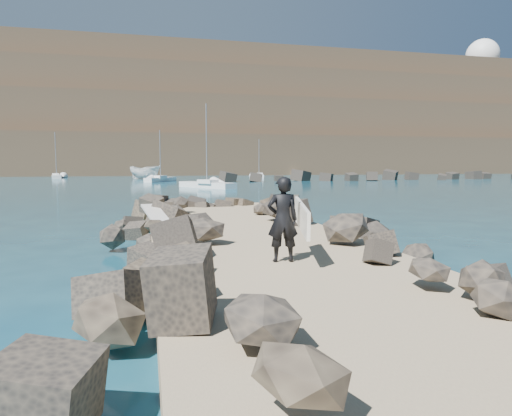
# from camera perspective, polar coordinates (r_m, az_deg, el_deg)

# --- Properties ---
(ground) EXTENTS (800.00, 800.00, 0.00)m
(ground) POSITION_cam_1_polar(r_m,az_deg,el_deg) (14.53, -0.92, -5.52)
(ground) COLOR #0F384C
(ground) RESTS_ON ground
(jetty) EXTENTS (6.00, 26.00, 0.60)m
(jetty) POSITION_cam_1_polar(r_m,az_deg,el_deg) (12.57, 1.07, -5.89)
(jetty) COLOR #8C7759
(jetty) RESTS_ON ground
(riprap_left) EXTENTS (2.60, 22.00, 1.00)m
(riprap_left) POSITION_cam_1_polar(r_m,az_deg,el_deg) (12.63, -12.41, -5.03)
(riprap_left) COLOR #262421
(riprap_left) RESTS_ON ground
(riprap_right) EXTENTS (2.60, 22.00, 1.00)m
(riprap_right) POSITION_cam_1_polar(r_m,az_deg,el_deg) (13.98, 12.16, -4.01)
(riprap_right) COLOR black
(riprap_right) RESTS_ON ground
(breakwater_secondary) EXTENTS (52.00, 4.00, 1.20)m
(breakwater_secondary) POSITION_cam_1_polar(r_m,az_deg,el_deg) (78.78, 15.50, 3.80)
(breakwater_secondary) COLOR black
(breakwater_secondary) RESTS_ON ground
(headland) EXTENTS (360.00, 140.00, 32.00)m
(headland) POSITION_cam_1_polar(r_m,az_deg,el_deg) (174.91, -9.26, 9.86)
(headland) COLOR #2D4919
(headland) RESTS_ON ground
(surfboard_resting) EXTENTS (0.99, 2.26, 0.07)m
(surfboard_resting) POSITION_cam_1_polar(r_m,az_deg,el_deg) (15.03, -12.36, -1.28)
(surfboard_resting) COLOR beige
(surfboard_resting) RESTS_ON riprap_left
(boat_imported) EXTENTS (6.57, 5.79, 2.48)m
(boat_imported) POSITION_cam_1_polar(r_m,az_deg,el_deg) (83.70, -13.68, 4.38)
(boat_imported) COLOR white
(boat_imported) RESTS_ON ground
(surfer_with_board) EXTENTS (1.11, 2.33, 1.91)m
(surfer_with_board) POSITION_cam_1_polar(r_m,az_deg,el_deg) (10.21, 3.70, -1.39)
(surfer_with_board) COLOR black
(surfer_with_board) RESTS_ON jetty
(radome) EXTENTS (12.50, 12.50, 19.78)m
(radome) POSITION_cam_1_polar(r_m,az_deg,el_deg) (210.29, 26.43, 16.19)
(radome) COLOR silver
(radome) RESTS_ON headland
(sailboat_c) EXTENTS (5.93, 7.77, 9.68)m
(sailboat_c) POSITION_cam_1_polar(r_m,az_deg,el_deg) (52.59, -6.15, 2.90)
(sailboat_c) COLOR silver
(sailboat_c) RESTS_ON ground
(sailboat_d) EXTENTS (2.36, 6.38, 7.62)m
(sailboat_d) POSITION_cam_1_polar(r_m,az_deg,el_deg) (88.96, 0.38, 4.02)
(sailboat_d) COLOR silver
(sailboat_d) RESTS_ON ground
(sailboat_f) EXTENTS (2.39, 5.77, 6.95)m
(sailboat_f) POSITION_cam_1_polar(r_m,az_deg,el_deg) (110.32, 4.71, 4.31)
(sailboat_f) COLOR silver
(sailboat_f) RESTS_ON ground
(sailboat_e) EXTENTS (2.81, 7.38, 8.69)m
(sailboat_e) POSITION_cam_1_polar(r_m,az_deg,el_deg) (92.96, -23.67, 3.62)
(sailboat_e) COLOR silver
(sailboat_e) RESTS_ON ground
(sailboat_b) EXTENTS (5.09, 6.15, 8.00)m
(sailboat_b) POSITION_cam_1_polar(r_m,az_deg,el_deg) (71.49, -11.84, 3.52)
(sailboat_b) COLOR silver
(sailboat_b) RESTS_ON ground
(headland_buildings) EXTENTS (137.50, 30.50, 5.00)m
(headland_buildings) POSITION_cam_1_polar(r_m,az_deg,el_deg) (170.18, -6.78, 16.12)
(headland_buildings) COLOR white
(headland_buildings) RESTS_ON headland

